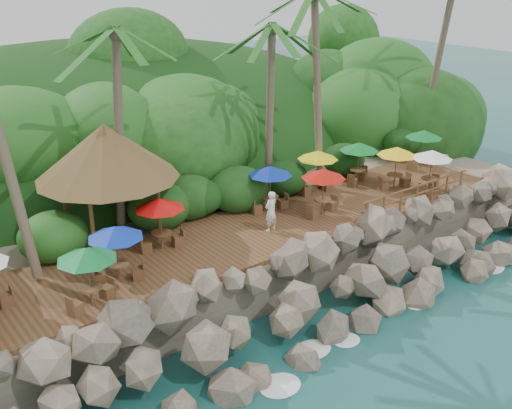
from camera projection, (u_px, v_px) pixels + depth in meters
ground at (357, 342)px, 21.86m from camera, size 140.00×140.00×0.00m
land_base at (145, 189)px, 33.27m from camera, size 32.00×25.20×2.10m
jungle_hill at (92, 172)px, 39.20m from camera, size 44.80×28.00×15.40m
seawall at (320, 292)px, 22.90m from camera, size 29.00×4.00×2.30m
terrace at (256, 231)px, 25.46m from camera, size 26.00×5.00×0.20m
jungle_foliage at (155, 213)px, 32.93m from camera, size 44.00×16.00×12.00m
foam_line at (351, 338)px, 22.07m from camera, size 25.20×0.80×0.06m
palapa at (106, 151)px, 23.75m from camera, size 5.68×5.68×4.60m
dining_clusters at (265, 188)px, 25.00m from camera, size 25.54×5.14×2.11m
railing at (417, 193)px, 27.59m from camera, size 7.20×0.10×1.00m
waiter at (271, 211)px, 24.95m from camera, size 0.68×0.50×1.73m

